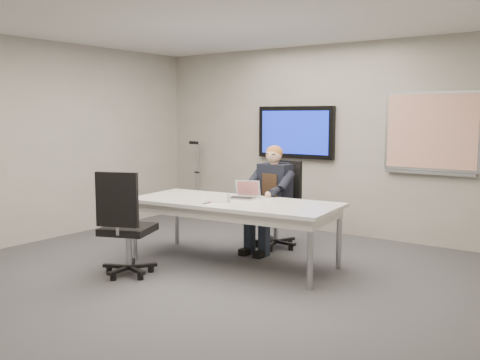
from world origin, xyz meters
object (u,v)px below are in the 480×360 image
Objects in this scene: office_chair_near at (126,243)px; conference_table at (234,208)px; laptop at (244,194)px; office_chair_far at (278,220)px; seated_person at (267,209)px.

conference_table is at bearing -143.68° from office_chair_near.
laptop is (0.66, 1.30, 0.45)m from office_chair_near.
conference_table is 1.30m from office_chair_near.
office_chair_far is (-0.01, 1.03, -0.31)m from conference_table.
seated_person is at bearing 71.96° from laptop.
seated_person reaches higher than laptop.
office_chair_far is 2.20m from office_chair_near.
office_chair_far is at bearing -129.10° from office_chair_near.
office_chair_near is (-0.66, -2.10, 0.00)m from office_chair_far.
office_chair_far is at bearing 84.89° from conference_table.
office_chair_near is (-0.67, -1.07, -0.31)m from conference_table.
office_chair_near is 3.16× the size of laptop.
office_chair_near is at bearing -127.73° from conference_table.
office_chair_near reaches higher than laptop.
office_chair_far reaches higher than conference_table.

